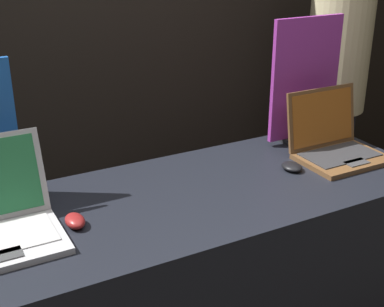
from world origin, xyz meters
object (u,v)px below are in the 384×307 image
Objects in this scene: mouse_back at (292,167)px; mouse_front at (75,221)px; promo_stand_back at (305,83)px; laptop_back at (334,142)px; person_bystander at (334,96)px.

mouse_front is at bearing -178.89° from mouse_back.
mouse_back is at bearing -134.45° from promo_stand_back.
mouse_back is (-0.23, -0.03, -0.05)m from laptop_back.
promo_stand_back reaches higher than mouse_back.
mouse_front is at bearing -177.65° from laptop_back.
promo_stand_back is at bearing 90.00° from laptop_back.
laptop_back is 0.29m from promo_stand_back.
promo_stand_back reaches higher than mouse_front.
promo_stand_back reaches higher than laptop_back.
person_bystander reaches higher than laptop_back.
laptop_back is 0.90m from person_bystander.
person_bystander is at bearing 22.67° from mouse_front.
promo_stand_back is (0.23, 0.24, 0.24)m from mouse_back.
mouse_back is at bearing -140.50° from person_bystander.
person_bystander is at bearing 39.50° from mouse_back.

